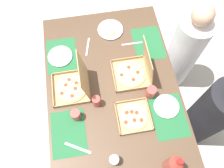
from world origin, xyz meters
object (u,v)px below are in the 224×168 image
at_px(plate_near_left, 166,106).
at_px(diner_right_seat, 208,116).
at_px(plate_middle, 60,56).
at_px(cup_red, 114,160).
at_px(soda_bottle, 173,164).
at_px(diner_left_seat, 184,52).
at_px(cup_dark, 96,101).
at_px(pizza_box_corner_right, 74,85).
at_px(cup_spare, 76,115).
at_px(plate_far_left, 110,30).
at_px(pizza_box_center, 133,116).
at_px(pizza_box_edge_far, 134,71).
at_px(cup_clear_left, 151,92).

relative_size(plate_near_left, diner_right_seat, 0.17).
xyz_separation_m(plate_middle, cup_red, (0.94, 0.32, 0.04)).
bearing_deg(soda_bottle, diner_left_seat, 154.02).
distance_m(plate_near_left, plate_middle, 1.00).
bearing_deg(cup_dark, cup_red, 7.75).
distance_m(pizza_box_corner_right, cup_spare, 0.25).
xyz_separation_m(plate_far_left, cup_red, (1.15, -0.16, 0.03)).
xyz_separation_m(plate_middle, soda_bottle, (1.04, 0.70, 0.12)).
relative_size(plate_far_left, cup_red, 2.70).
bearing_deg(soda_bottle, plate_far_left, -170.31).
relative_size(pizza_box_center, plate_far_left, 1.11).
xyz_separation_m(pizza_box_corner_right, diner_right_seat, (0.36, 1.11, -0.27)).
relative_size(plate_near_left, soda_bottle, 0.62).
xyz_separation_m(cup_dark, cup_spare, (0.08, -0.17, -0.00)).
height_order(pizza_box_corner_right, cup_dark, pizza_box_corner_right).
bearing_deg(pizza_box_edge_far, cup_dark, -58.78).
height_order(cup_spare, cup_red, cup_spare).
bearing_deg(plate_far_left, pizza_box_edge_far, 13.88).
height_order(pizza_box_corner_right, diner_left_seat, diner_left_seat).
bearing_deg(cup_clear_left, cup_dark, -89.72).
bearing_deg(plate_middle, pizza_box_corner_right, 16.52).
bearing_deg(cup_dark, plate_middle, -152.12).
height_order(cup_red, diner_right_seat, diner_right_seat).
xyz_separation_m(pizza_box_edge_far, pizza_box_center, (0.37, -0.08, -0.04)).
relative_size(cup_clear_left, cup_red, 1.25).
bearing_deg(cup_dark, cup_clear_left, 90.28).
bearing_deg(plate_near_left, plate_middle, -127.20).
xyz_separation_m(plate_middle, diner_left_seat, (-0.01, 1.21, -0.25)).
xyz_separation_m(plate_near_left, diner_left_seat, (-0.62, 0.41, -0.25)).
relative_size(pizza_box_edge_far, cup_red, 3.79).
xyz_separation_m(plate_far_left, plate_middle, (0.21, -0.48, -0.00)).
distance_m(pizza_box_center, cup_red, 0.36).
distance_m(plate_near_left, cup_red, 0.59).
height_order(plate_far_left, cup_clear_left, cup_clear_left).
bearing_deg(cup_clear_left, pizza_box_corner_right, -105.18).
relative_size(cup_dark, cup_red, 1.19).
relative_size(plate_far_left, cup_dark, 2.28).
xyz_separation_m(plate_middle, diner_right_seat, (0.69, 1.21, -0.22)).
distance_m(plate_middle, diner_left_seat, 1.24).
distance_m(pizza_box_corner_right, plate_near_left, 0.76).
xyz_separation_m(cup_spare, diner_right_seat, (0.12, 1.12, -0.26)).
xyz_separation_m(pizza_box_corner_right, pizza_box_edge_far, (-0.04, 0.51, -0.00)).
bearing_deg(plate_middle, diner_right_seat, 60.44).
bearing_deg(plate_far_left, soda_bottle, 9.69).
relative_size(pizza_box_center, cup_clear_left, 2.39).
distance_m(pizza_box_corner_right, pizza_box_center, 0.54).
relative_size(soda_bottle, diner_right_seat, 0.27).
relative_size(cup_dark, cup_spare, 1.06).
xyz_separation_m(pizza_box_edge_far, plate_near_left, (0.33, 0.19, -0.04)).
relative_size(plate_middle, cup_dark, 2.07).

